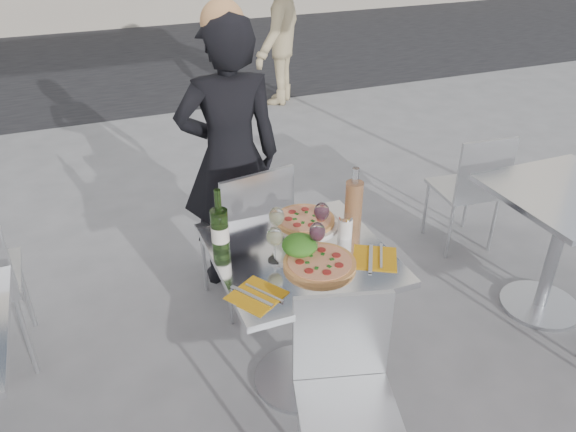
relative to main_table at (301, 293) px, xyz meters
name	(u,v)px	position (x,y,z in m)	size (l,w,h in m)	color
ground	(299,380)	(0.00, 0.00, -0.54)	(80.00, 80.00, 0.00)	slate
street_asphalt	(122,58)	(0.00, 6.50, -0.54)	(24.00, 5.00, 0.00)	black
main_table	(301,293)	(0.00, 0.00, 0.00)	(0.72, 0.72, 0.75)	#B7BABF
side_table_right	(562,227)	(1.50, 0.00, 0.00)	(0.72, 0.72, 0.75)	#B7BABF
chair_far	(250,228)	(-0.03, 0.63, -0.01)	(0.46, 0.47, 0.89)	silver
chair_near	(345,382)	(-0.03, -0.49, -0.06)	(0.46, 0.47, 0.82)	silver
side_chair_rfar	(473,184)	(1.46, 0.67, -0.06)	(0.41, 0.42, 0.82)	silver
woman_diner	(230,158)	(-0.02, 0.95, 0.25)	(0.58, 0.38, 1.58)	black
pedestrian_b	(276,30)	(1.38, 3.93, 0.24)	(1.01, 0.58, 1.56)	tan
pizza_near	(320,263)	(0.03, -0.11, 0.22)	(0.30, 0.30, 0.02)	tan
pizza_far	(305,221)	(0.11, 0.21, 0.23)	(0.32, 0.32, 0.03)	white
salad_plate	(300,247)	(-0.01, 0.00, 0.25)	(0.22, 0.22, 0.09)	white
wine_bottle	(220,229)	(-0.31, 0.14, 0.32)	(0.07, 0.08, 0.29)	#30521E
carafe	(354,203)	(0.30, 0.12, 0.33)	(0.08, 0.08, 0.29)	tan
sugar_shaker	(345,226)	(0.23, 0.05, 0.26)	(0.06, 0.06, 0.11)	white
wineglass_white_a	(275,238)	(-0.12, -0.01, 0.32)	(0.07, 0.07, 0.16)	white
wineglass_white_b	(277,218)	(-0.06, 0.14, 0.32)	(0.07, 0.07, 0.16)	white
wineglass_red_a	(317,233)	(0.05, -0.04, 0.32)	(0.07, 0.07, 0.16)	white
wineglass_red_b	(322,213)	(0.14, 0.11, 0.32)	(0.07, 0.07, 0.16)	white
napkin_left	(256,295)	(-0.27, -0.20, 0.21)	(0.25, 0.25, 0.01)	orange
napkin_right	(375,258)	(0.27, -0.15, 0.21)	(0.25, 0.25, 0.01)	orange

